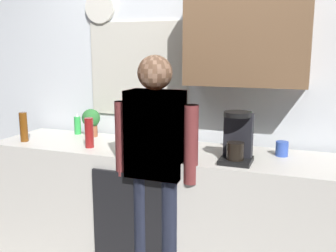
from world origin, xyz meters
TOP-DOWN VIEW (x-y plane):
  - kitchen_counter at (0.00, 0.30)m, footprint 2.78×0.64m
  - dishwasher_panel at (-0.17, -0.03)m, footprint 0.56×0.02m
  - back_wall_assembly at (0.06, 0.70)m, footprint 4.38×0.42m
  - coffee_maker at (0.50, 0.17)m, footprint 0.20×0.20m
  - bottle_red_vinegar at (-0.59, 0.16)m, footprint 0.06×0.06m
  - bottle_green_wine at (0.52, 0.36)m, footprint 0.07×0.07m
  - bottle_dark_sauce at (0.45, 0.45)m, footprint 0.06×0.06m
  - bottle_clear_soda at (-0.28, 0.13)m, footprint 0.09×0.09m
  - bottle_amber_beer at (-1.17, 0.14)m, footprint 0.06×0.06m
  - cup_blue_mug at (0.76, 0.41)m, footprint 0.08×0.08m
  - potted_plant at (-0.77, 0.48)m, footprint 0.15×0.15m
  - dish_soap at (-0.93, 0.52)m, footprint 0.06×0.06m
  - person_at_sink at (0.00, 0.00)m, footprint 0.57×0.22m
  - person_guest at (0.00, 0.00)m, footprint 0.57×0.22m

SIDE VIEW (x-z plane):
  - dishwasher_panel at x=-0.17m, z-range 0.00..0.83m
  - kitchen_counter at x=0.00m, z-range 0.00..0.92m
  - person_at_sink at x=0.00m, z-range 0.15..1.75m
  - person_guest at x=0.00m, z-range 0.15..1.75m
  - cup_blue_mug at x=0.76m, z-range 0.92..1.02m
  - dish_soap at x=-0.93m, z-range 0.91..1.09m
  - bottle_dark_sauce at x=0.45m, z-range 0.92..1.10m
  - bottle_red_vinegar at x=-0.59m, z-range 0.92..1.14m
  - bottle_amber_beer at x=-1.17m, z-range 0.92..1.15m
  - potted_plant at x=-0.77m, z-range 0.94..1.17m
  - bottle_clear_soda at x=-0.28m, z-range 0.92..1.20m
  - coffee_maker at x=0.50m, z-range 0.90..1.23m
  - bottle_green_wine at x=0.52m, z-range 0.92..1.22m
  - back_wall_assembly at x=0.06m, z-range 0.06..2.66m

